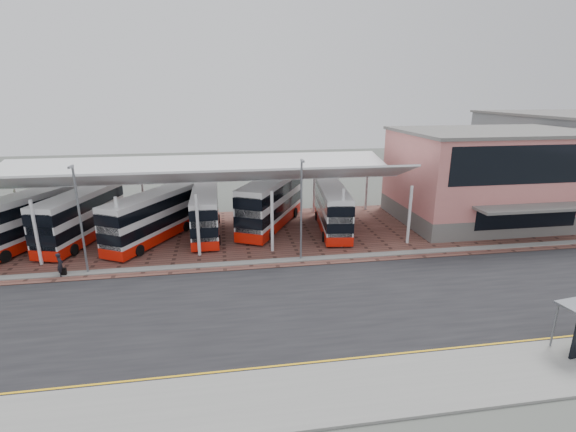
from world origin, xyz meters
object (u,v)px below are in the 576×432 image
at_px(terminal, 490,176).
at_px(pedestrian, 60,265).
at_px(bus_1, 81,217).
at_px(bus_2, 152,218).
at_px(bus_0, 24,221).
at_px(bus_3, 206,213).
at_px(bus_4, 271,203).
at_px(bus_5, 332,209).

distance_m(terminal, pedestrian, 39.69).
xyz_separation_m(bus_1, bus_2, (6.14, -1.15, -0.05)).
distance_m(bus_0, bus_2, 10.52).
height_order(bus_3, bus_4, bus_4).
distance_m(terminal, bus_1, 39.41).
bearing_deg(bus_3, bus_1, -179.77).
distance_m(bus_1, bus_5, 22.68).
bearing_deg(bus_3, bus_0, -177.47).
bearing_deg(pedestrian, bus_5, -83.45).
bearing_deg(bus_5, pedestrian, -155.18).
distance_m(bus_3, pedestrian, 12.83).
height_order(bus_0, bus_3, bus_0).
xyz_separation_m(bus_0, bus_4, (21.39, 2.00, 0.14)).
bearing_deg(bus_2, bus_3, 44.43).
bearing_deg(bus_3, bus_4, 11.17).
bearing_deg(bus_0, bus_5, 23.06).
relative_size(bus_3, bus_4, 0.87).
distance_m(bus_4, pedestrian, 18.78).
relative_size(bus_2, bus_4, 0.89).
relative_size(bus_0, pedestrian, 6.26).
bearing_deg(bus_4, pedestrian, -124.29).
xyz_separation_m(bus_5, pedestrian, (-22.05, -7.00, -1.18)).
xyz_separation_m(bus_4, bus_5, (5.64, -2.01, -0.31)).
xyz_separation_m(bus_1, bus_4, (17.03, 1.36, 0.18)).
distance_m(bus_0, bus_4, 21.49).
relative_size(bus_1, pedestrian, 6.24).
relative_size(bus_0, bus_3, 1.10).
bearing_deg(bus_1, bus_4, 20.29).
height_order(terminal, bus_2, terminal).
bearing_deg(bus_0, bus_1, 31.48).
height_order(bus_1, bus_4, bus_4).
bearing_deg(bus_4, bus_2, -140.14).
height_order(bus_3, bus_5, bus_5).
xyz_separation_m(bus_1, pedestrian, (0.63, -7.66, -1.31)).
xyz_separation_m(terminal, bus_4, (-22.31, 1.09, -2.22)).
bearing_deg(bus_2, bus_1, -161.10).
height_order(terminal, bus_0, terminal).
relative_size(bus_2, pedestrian, 5.84).
bearing_deg(bus_0, bus_4, 28.43).
relative_size(bus_2, bus_5, 1.00).
bearing_deg(bus_5, bus_4, 167.55).
bearing_deg(bus_1, bus_2, 5.17).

